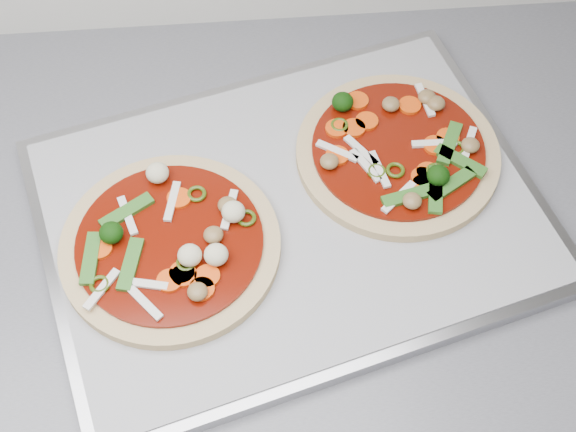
{
  "coord_description": "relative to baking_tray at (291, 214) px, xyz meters",
  "views": [
    {
      "loc": [
        -0.22,
        0.84,
        1.61
      ],
      "look_at": [
        -0.18,
        1.28,
        0.93
      ],
      "focal_mm": 50.0,
      "sensor_mm": 36.0,
      "label": 1
    }
  ],
  "objects": [
    {
      "name": "baking_tray",
      "position": [
        0.0,
        0.0,
        0.0
      ],
      "size": [
        0.59,
        0.5,
        0.02
      ],
      "primitive_type": "cube",
      "rotation": [
        0.0,
        0.0,
        0.27
      ],
      "color": "#9C9BA0",
      "rests_on": "countertop"
    },
    {
      "name": "pizza_left",
      "position": [
        -0.12,
        -0.04,
        0.02
      ],
      "size": [
        0.29,
        0.29,
        0.04
      ],
      "rotation": [
        0.0,
        0.0,
        0.42
      ],
      "color": "tan",
      "rests_on": "parchment"
    },
    {
      "name": "countertop",
      "position": [
        0.17,
        0.0,
        -0.03
      ],
      "size": [
        3.6,
        0.6,
        0.04
      ],
      "primitive_type": "cube",
      "color": "slate",
      "rests_on": "base_cabinet"
    },
    {
      "name": "base_cabinet",
      "position": [
        0.17,
        0.0,
        -0.48
      ],
      "size": [
        3.6,
        0.6,
        0.86
      ],
      "primitive_type": "cube",
      "color": "silver",
      "rests_on": "ground"
    },
    {
      "name": "pizza_right",
      "position": [
        0.12,
        0.06,
        0.02
      ],
      "size": [
        0.25,
        0.25,
        0.04
      ],
      "rotation": [
        0.0,
        0.0,
        0.13
      ],
      "color": "tan",
      "rests_on": "parchment"
    },
    {
      "name": "parchment",
      "position": [
        0.0,
        0.0,
        0.01
      ],
      "size": [
        0.56,
        0.47,
        0.0
      ],
      "primitive_type": "cube",
      "rotation": [
        0.0,
        0.0,
        0.27
      ],
      "color": "#A4A3A8",
      "rests_on": "baking_tray"
    }
  ]
}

